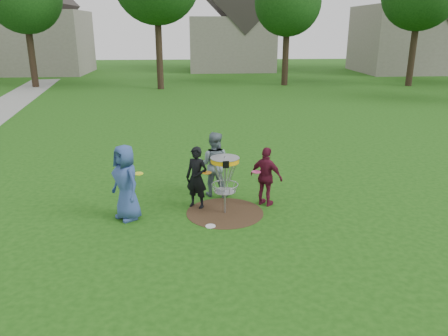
{
  "coord_description": "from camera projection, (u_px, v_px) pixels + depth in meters",
  "views": [
    {
      "loc": [
        -0.64,
        -9.33,
        4.13
      ],
      "look_at": [
        0.0,
        0.3,
        1.0
      ],
      "focal_mm": 35.0,
      "sensor_mm": 36.0,
      "label": 1
    }
  ],
  "objects": [
    {
      "name": "ground",
      "position": [
        225.0,
        213.0,
        10.17
      ],
      "size": [
        100.0,
        100.0,
        0.0
      ],
      "primitive_type": "plane",
      "color": "#19470F",
      "rests_on": "ground"
    },
    {
      "name": "player_maroon",
      "position": [
        266.0,
        177.0,
        10.4
      ],
      "size": [
        0.88,
        0.8,
        1.44
      ],
      "primitive_type": "imported",
      "rotation": [
        0.0,
        0.0,
        2.47
      ],
      "color": "maroon",
      "rests_on": "ground"
    },
    {
      "name": "player_black",
      "position": [
        197.0,
        178.0,
        10.28
      ],
      "size": [
        0.65,
        0.57,
        1.49
      ],
      "primitive_type": "imported",
      "rotation": [
        0.0,
        0.0,
        -0.5
      ],
      "color": "black",
      "rests_on": "ground"
    },
    {
      "name": "disc_golf_basket",
      "position": [
        225.0,
        171.0,
        9.85
      ],
      "size": [
        0.66,
        0.67,
        1.38
      ],
      "color": "#9EA0A5",
      "rests_on": "ground"
    },
    {
      "name": "player_blue",
      "position": [
        126.0,
        182.0,
        9.62
      ],
      "size": [
        0.95,
        0.99,
        1.72
      ],
      "primitive_type": "imported",
      "rotation": [
        0.0,
        0.0,
        -0.88
      ],
      "color": "#314A88",
      "rests_on": "ground"
    },
    {
      "name": "player_grey",
      "position": [
        214.0,
        164.0,
        11.0
      ],
      "size": [
        0.94,
        0.82,
        1.66
      ],
      "primitive_type": "imported",
      "rotation": [
        0.0,
        0.0,
        2.88
      ],
      "color": "slate",
      "rests_on": "ground"
    },
    {
      "name": "house_row",
      "position": [
        252.0,
        26.0,
        40.57
      ],
      "size": [
        44.5,
        10.65,
        11.62
      ],
      "color": "gray",
      "rests_on": "ground"
    },
    {
      "name": "dirt_patch",
      "position": [
        225.0,
        213.0,
        10.17
      ],
      "size": [
        1.8,
        1.8,
        0.01
      ],
      "primitive_type": "cylinder",
      "color": "#47331E",
      "rests_on": "ground"
    },
    {
      "name": "held_discs",
      "position": [
        206.0,
        169.0,
        10.15
      ],
      "size": [
        2.9,
        1.24,
        0.19
      ],
      "color": "yellow",
      "rests_on": "ground"
    },
    {
      "name": "disc_on_grass",
      "position": [
        211.0,
        226.0,
        9.46
      ],
      "size": [
        0.22,
        0.22,
        0.02
      ],
      "primitive_type": "cylinder",
      "color": "silver",
      "rests_on": "ground"
    }
  ]
}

